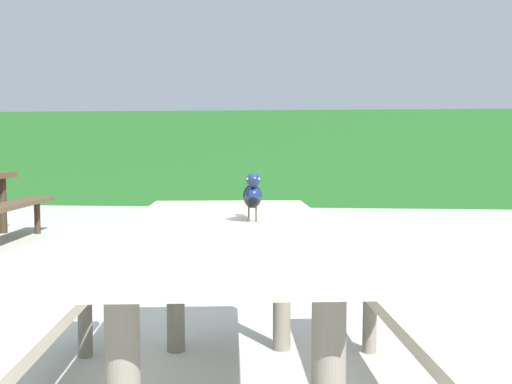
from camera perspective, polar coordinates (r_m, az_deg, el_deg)
hedge_wall at (r=10.86m, az=3.43°, el=3.30°), size 28.00×1.56×1.68m
picnic_table_foreground at (r=2.22m, az=-2.77°, el=-7.64°), size 1.89×1.92×0.74m
bird_grackle at (r=2.17m, az=-0.35°, el=-0.23°), size 0.09×0.29×0.18m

